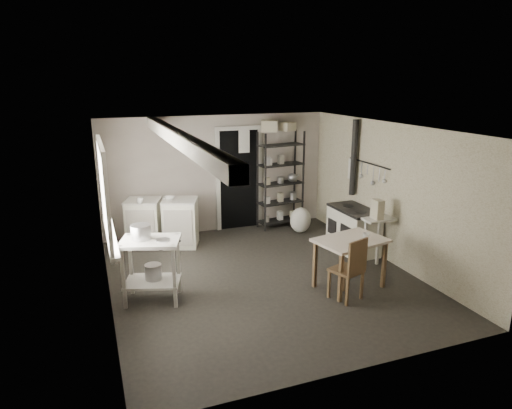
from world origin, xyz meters
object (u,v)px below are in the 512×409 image
object	(u,v)px
base_cabinets	(162,221)
work_table	(350,263)
chair	(346,266)
stockpot	(141,235)
flour_sack	(300,221)
stove	(354,227)
prep_table	(152,273)
shelf_rack	(281,181)

from	to	relation	value
base_cabinets	work_table	world-z (taller)	base_cabinets
base_cabinets	chair	size ratio (longest dim) A/B	1.46
stockpot	flour_sack	distance (m)	3.81
stove	chair	bearing A→B (deg)	-126.15
base_cabinets	chair	bearing A→B (deg)	-35.98
base_cabinets	work_table	size ratio (longest dim) A/B	1.35
prep_table	work_table	size ratio (longest dim) A/B	0.91
base_cabinets	work_table	distance (m)	3.53
stove	chair	distance (m)	1.89
shelf_rack	stove	xyz separation A→B (m)	(0.65, -1.76, -0.51)
flour_sack	stove	bearing A→B (deg)	-70.65
shelf_rack	flour_sack	xyz separation A→B (m)	(0.22, -0.53, -0.71)
flour_sack	stockpot	bearing A→B (deg)	-151.06
stove	prep_table	bearing A→B (deg)	-170.69
prep_table	base_cabinets	bearing A→B (deg)	76.95
shelf_rack	work_table	bearing A→B (deg)	-101.58
work_table	flour_sack	world-z (taller)	work_table
chair	flour_sack	xyz separation A→B (m)	(0.65, 2.78, -0.24)
prep_table	stove	world-z (taller)	prep_table
stockpot	base_cabinets	distance (m)	2.18
prep_table	work_table	world-z (taller)	prep_table
base_cabinets	chair	world-z (taller)	chair
flour_sack	shelf_rack	bearing A→B (deg)	112.37
stove	flour_sack	world-z (taller)	stove
stockpot	shelf_rack	bearing A→B (deg)	37.36
stockpot	base_cabinets	xyz separation A→B (m)	(0.59, 2.04, -0.48)
prep_table	chair	bearing A→B (deg)	-19.38
prep_table	stove	size ratio (longest dim) A/B	0.89
base_cabinets	work_table	xyz separation A→B (m)	(2.27, -2.71, -0.08)
prep_table	flour_sack	bearing A→B (deg)	30.75
stove	work_table	distance (m)	1.51
prep_table	stockpot	bearing A→B (deg)	143.53
stockpot	work_table	world-z (taller)	stockpot
stove	work_table	bearing A→B (deg)	-125.21
prep_table	flour_sack	xyz separation A→B (m)	(3.17, 1.89, -0.16)
prep_table	stockpot	xyz separation A→B (m)	(-0.10, 0.08, 0.54)
shelf_rack	chair	bearing A→B (deg)	-105.33
stove	chair	xyz separation A→B (m)	(-1.09, -1.54, 0.04)
prep_table	shelf_rack	xyz separation A→B (m)	(2.96, 2.41, 0.55)
base_cabinets	shelf_rack	distance (m)	2.53
stockpot	chair	bearing A→B (deg)	-20.16
stove	flour_sack	size ratio (longest dim) A/B	1.95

